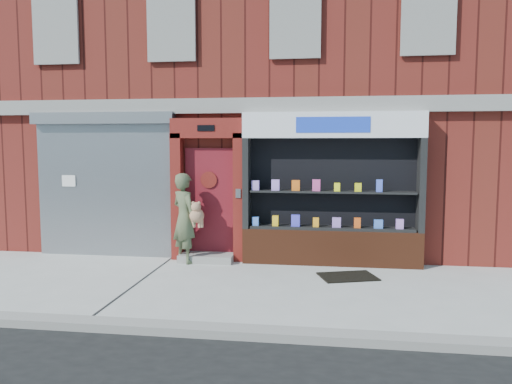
# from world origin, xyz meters

# --- Properties ---
(ground) EXTENTS (80.00, 80.00, 0.00)m
(ground) POSITION_xyz_m (0.00, 0.00, 0.00)
(ground) COLOR #9E9E99
(ground) RESTS_ON ground
(curb) EXTENTS (60.00, 0.30, 0.12)m
(curb) POSITION_xyz_m (0.00, -2.15, 0.06)
(curb) COLOR gray
(curb) RESTS_ON ground
(building) EXTENTS (12.00, 8.16, 8.00)m
(building) POSITION_xyz_m (-0.00, 5.99, 4.00)
(building) COLOR maroon
(building) RESTS_ON ground
(shutter_bay) EXTENTS (3.10, 0.30, 3.04)m
(shutter_bay) POSITION_xyz_m (-3.00, 1.93, 1.72)
(shutter_bay) COLOR gray
(shutter_bay) RESTS_ON ground
(red_door_bay) EXTENTS (1.52, 0.58, 2.90)m
(red_door_bay) POSITION_xyz_m (-0.75, 1.86, 1.46)
(red_door_bay) COLOR #5F1410
(red_door_bay) RESTS_ON ground
(pharmacy_bay) EXTENTS (3.50, 0.41, 3.00)m
(pharmacy_bay) POSITION_xyz_m (1.75, 1.81, 1.37)
(pharmacy_bay) COLOR #592815
(pharmacy_bay) RESTS_ON ground
(woman) EXTENTS (0.82, 0.75, 1.81)m
(woman) POSITION_xyz_m (-1.15, 1.54, 0.91)
(woman) COLOR #495337
(woman) RESTS_ON ground
(doormat) EXTENTS (1.15, 0.96, 0.02)m
(doormat) POSITION_xyz_m (2.05, 0.87, 0.01)
(doormat) COLOR black
(doormat) RESTS_ON ground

